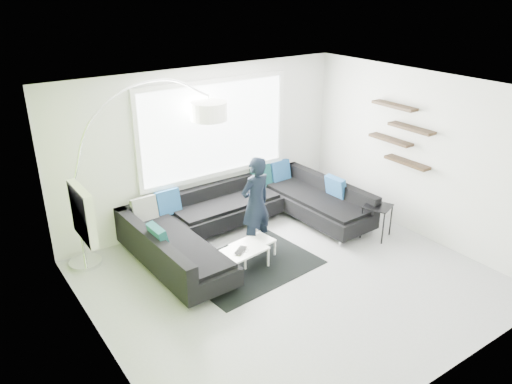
% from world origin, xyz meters
% --- Properties ---
extents(ground, '(5.50, 5.50, 0.00)m').
position_xyz_m(ground, '(0.00, 0.00, 0.00)').
color(ground, gray).
rests_on(ground, ground).
extents(room_shell, '(5.54, 5.04, 2.82)m').
position_xyz_m(room_shell, '(0.04, 0.21, 1.81)').
color(room_shell, silver).
rests_on(room_shell, ground).
extents(sectional_sofa, '(3.91, 2.51, 0.82)m').
position_xyz_m(sectional_sofa, '(0.20, 1.34, 0.36)').
color(sectional_sofa, black).
rests_on(sectional_sofa, ground).
extents(rug, '(2.14, 1.64, 0.01)m').
position_xyz_m(rug, '(-0.28, 0.68, 0.01)').
color(rug, black).
rests_on(rug, ground).
extents(coffee_table, '(1.13, 0.75, 0.35)m').
position_xyz_m(coffee_table, '(-0.29, 0.74, 0.17)').
color(coffee_table, white).
rests_on(coffee_table, ground).
extents(arc_lamp, '(2.67, 1.20, 2.75)m').
position_xyz_m(arc_lamp, '(-2.37, 2.19, 1.38)').
color(arc_lamp, silver).
rests_on(arc_lamp, ground).
extents(side_table, '(0.55, 0.55, 0.58)m').
position_xyz_m(side_table, '(2.05, 0.23, 0.29)').
color(side_table, black).
rests_on(side_table, ground).
extents(person, '(0.67, 0.52, 1.58)m').
position_xyz_m(person, '(0.14, 1.12, 0.79)').
color(person, black).
rests_on(person, ground).
extents(laptop, '(0.45, 0.45, 0.02)m').
position_xyz_m(laptop, '(-0.46, 0.59, 0.36)').
color(laptop, black).
rests_on(laptop, coffee_table).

